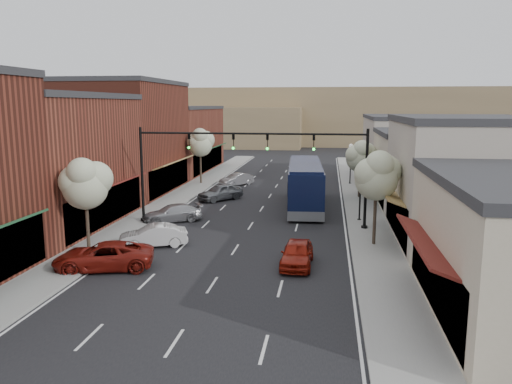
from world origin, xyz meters
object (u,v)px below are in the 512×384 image
at_px(signal_mast_right, 331,163).
at_px(lamp_post_far, 351,157).
at_px(tree_right_near, 377,175).
at_px(parked_car_d, 220,192).
at_px(parked_car_a, 104,256).
at_px(parked_car_c, 172,213).
at_px(red_hatchback, 297,253).
at_px(signal_mast_left, 173,161).
at_px(parked_car_b, 153,236).
at_px(lamp_post_near, 361,182).
at_px(parked_car_e, 237,180).
at_px(tree_right_far, 361,156).
at_px(tree_left_far, 201,142).
at_px(coach_bus, 305,184).
at_px(tree_left_near, 85,182).

height_order(signal_mast_right, lamp_post_far, signal_mast_right).
bearing_deg(tree_right_near, parked_car_d, 133.33).
xyz_separation_m(parked_car_a, parked_car_c, (0.24, 11.02, -0.08)).
bearing_deg(signal_mast_right, red_hatchback, -101.70).
xyz_separation_m(signal_mast_left, parked_car_b, (0.54, -6.02, -3.95)).
distance_m(lamp_post_near, parked_car_a, 19.25).
height_order(lamp_post_near, parked_car_a, lamp_post_near).
bearing_deg(parked_car_b, lamp_post_far, 131.22).
xyz_separation_m(signal_mast_left, parked_car_e, (1.35, 17.65, -3.97)).
relative_size(signal_mast_right, red_hatchback, 2.02).
relative_size(tree_right_far, parked_car_d, 1.24).
distance_m(signal_mast_left, tree_left_far, 18.14).
relative_size(coach_bus, red_hatchback, 3.10).
bearing_deg(tree_left_near, tree_right_near, 13.55).
relative_size(signal_mast_right, lamp_post_far, 1.85).
height_order(tree_left_far, red_hatchback, tree_left_far).
distance_m(tree_right_far, coach_bus, 7.01).
relative_size(tree_right_far, lamp_post_near, 1.22).
relative_size(lamp_post_far, coach_bus, 0.35).
bearing_deg(parked_car_d, lamp_post_far, 81.50).
bearing_deg(coach_bus, lamp_post_near, -51.69).
bearing_deg(signal_mast_right, parked_car_e, 119.28).
relative_size(tree_left_far, parked_car_a, 1.19).
bearing_deg(parked_car_c, lamp_post_far, 115.29).
distance_m(coach_bus, parked_car_a, 20.32).
bearing_deg(tree_left_near, parked_car_e, 81.20).
bearing_deg(tree_left_far, parked_car_e, -4.27).
bearing_deg(parked_car_b, signal_mast_right, 96.91).
height_order(signal_mast_right, signal_mast_left, same).
bearing_deg(signal_mast_right, lamp_post_near, 48.95).
bearing_deg(parked_car_a, parked_car_b, 151.00).
relative_size(signal_mast_right, tree_right_far, 1.51).
bearing_deg(coach_bus, parked_car_a, -122.20).
bearing_deg(signal_mast_right, tree_left_near, -149.86).
distance_m(signal_mast_left, parked_car_b, 7.22).
height_order(tree_left_far, parked_car_b, tree_left_far).
bearing_deg(coach_bus, parked_car_b, -126.46).
bearing_deg(parked_car_c, coach_bus, 96.05).
bearing_deg(tree_right_far, lamp_post_near, -93.31).
distance_m(tree_right_near, parked_car_c, 15.49).
height_order(tree_right_far, parked_car_d, tree_right_far).
bearing_deg(parked_car_c, red_hatchback, 18.05).
relative_size(tree_left_near, lamp_post_far, 1.28).
relative_size(signal_mast_left, red_hatchback, 2.02).
bearing_deg(parked_car_e, tree_left_far, -146.63).
bearing_deg(parked_car_e, signal_mast_left, -56.73).
bearing_deg(tree_left_near, tree_left_far, 90.00).
bearing_deg(parked_car_a, lamp_post_near, 117.87).
bearing_deg(parked_car_d, coach_bus, 25.30).
xyz_separation_m(tree_right_far, parked_car_d, (-12.58, -2.67, -3.25)).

